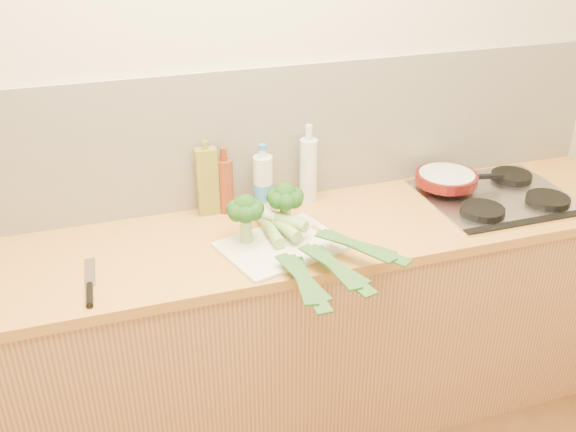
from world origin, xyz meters
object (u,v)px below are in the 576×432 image
chefs_knife (90,289)px  skillet (447,178)px  gas_hob (498,195)px  chopping_board (282,246)px

chefs_knife → skillet: size_ratio=0.82×
gas_hob → skillet: skillet is taller
chefs_knife → skillet: skillet is taller
chopping_board → chefs_knife: 0.66m
gas_hob → chopping_board: 0.96m
chefs_knife → skillet: (1.45, 0.30, 0.05)m
gas_hob → chefs_knife: (-1.61, -0.17, -0.01)m
gas_hob → chopping_board: bearing=-174.2°
gas_hob → chefs_knife: gas_hob is taller
chopping_board → skillet: 0.82m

